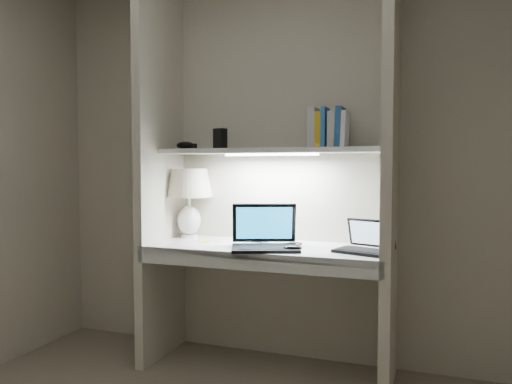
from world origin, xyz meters
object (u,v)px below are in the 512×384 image
at_px(laptop_netbook, 365,245).
at_px(book_row, 328,129).
at_px(speaker, 259,232).
at_px(table_lamp, 189,191).
at_px(laptop_main, 265,238).

height_order(laptop_netbook, book_row, book_row).
relative_size(laptop_netbook, book_row, 1.42).
distance_m(laptop_netbook, speaker, 0.69).
height_order(table_lamp, laptop_main, table_lamp).
distance_m(laptop_netbook, book_row, 0.72).
bearing_deg(laptop_netbook, table_lamp, -169.81).
bearing_deg(book_row, laptop_netbook, -30.25).
xyz_separation_m(table_lamp, laptop_main, (0.63, -0.25, -0.26)).
distance_m(table_lamp, speaker, 0.58).
relative_size(laptop_main, speaker, 3.76).
relative_size(table_lamp, laptop_netbook, 1.35).
bearing_deg(speaker, laptop_main, -39.56).
xyz_separation_m(laptop_main, laptop_netbook, (0.58, 0.07, -0.02)).
bearing_deg(laptop_main, table_lamp, 137.48).
bearing_deg(table_lamp, laptop_netbook, -8.57).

